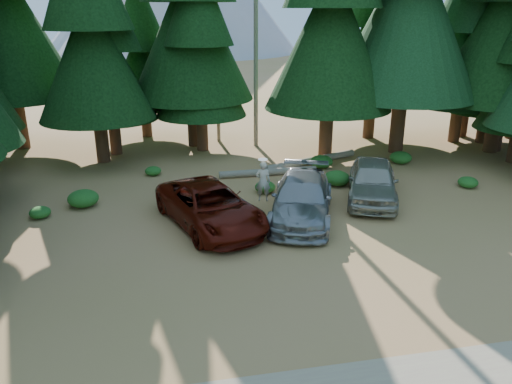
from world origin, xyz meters
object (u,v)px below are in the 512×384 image
(red_pickup, at_px, (210,206))
(frisbee_player, at_px, (263,181))
(log_left, at_px, (268,172))
(log_right, at_px, (312,161))
(silver_minivan_right, at_px, (373,181))
(log_mid, at_px, (304,174))
(silver_minivan_center, at_px, (302,199))

(red_pickup, relative_size, frisbee_player, 3.28)
(log_left, xyz_separation_m, log_right, (2.62, 1.44, 0.01))
(silver_minivan_right, height_order, log_mid, silver_minivan_right)
(frisbee_player, xyz_separation_m, log_right, (3.80, 5.82, -1.09))
(log_left, distance_m, log_right, 2.99)
(silver_minivan_center, height_order, log_mid, silver_minivan_center)
(frisbee_player, bearing_deg, silver_minivan_center, 156.10)
(log_mid, height_order, log_right, log_right)
(red_pickup, bearing_deg, log_mid, 25.99)
(log_mid, bearing_deg, silver_minivan_center, -63.72)
(red_pickup, xyz_separation_m, silver_minivan_center, (3.52, 0.06, 0.02))
(silver_minivan_right, relative_size, log_mid, 1.55)
(silver_minivan_center, distance_m, log_mid, 5.15)
(red_pickup, distance_m, frisbee_player, 2.45)
(frisbee_player, bearing_deg, log_left, -93.93)
(silver_minivan_center, bearing_deg, log_mid, 92.47)
(red_pickup, relative_size, silver_minivan_center, 1.02)
(silver_minivan_center, bearing_deg, silver_minivan_right, 40.85)
(log_mid, relative_size, log_right, 0.56)
(silver_minivan_right, bearing_deg, log_right, 122.66)
(red_pickup, bearing_deg, silver_minivan_right, -7.19)
(silver_minivan_right, xyz_separation_m, log_right, (-0.98, 5.41, -0.66))
(silver_minivan_right, xyz_separation_m, log_mid, (-1.94, 3.54, -0.71))
(silver_minivan_center, xyz_separation_m, log_mid, (1.50, 4.88, -0.66))
(silver_minivan_center, bearing_deg, log_right, 89.48)
(log_right, bearing_deg, red_pickup, -152.76)
(silver_minivan_right, distance_m, log_right, 5.53)
(silver_minivan_center, relative_size, log_mid, 1.72)
(silver_minivan_right, xyz_separation_m, log_left, (-3.59, 3.97, -0.67))
(log_mid, bearing_deg, log_left, -151.09)
(frisbee_player, height_order, log_right, frisbee_player)
(log_right, bearing_deg, log_left, -172.66)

